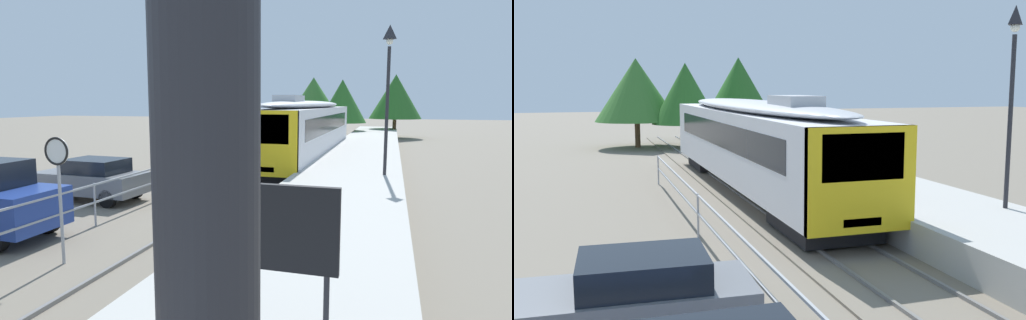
# 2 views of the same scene
# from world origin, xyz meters

# --- Properties ---
(ground_plane) EXTENTS (160.00, 160.00, 0.00)m
(ground_plane) POSITION_xyz_m (-3.00, 22.00, 0.00)
(ground_plane) COLOR slate
(track_rails) EXTENTS (3.20, 60.00, 0.14)m
(track_rails) POSITION_xyz_m (0.00, 22.00, 0.03)
(track_rails) COLOR slate
(track_rails) RESTS_ON ground
(commuter_train) EXTENTS (2.82, 18.30, 3.74)m
(commuter_train) POSITION_xyz_m (0.00, 26.70, 2.14)
(commuter_train) COLOR silver
(commuter_train) RESTS_ON track_rails
(station_platform) EXTENTS (3.90, 60.00, 0.90)m
(station_platform) POSITION_xyz_m (3.25, 22.00, 0.45)
(station_platform) COLOR #B7B5AD
(station_platform) RESTS_ON ground
(platform_lamp_mid_platform) EXTENTS (0.34, 0.34, 5.35)m
(platform_lamp_mid_platform) POSITION_xyz_m (4.56, 18.19, 4.62)
(platform_lamp_mid_platform) COLOR #232328
(platform_lamp_mid_platform) RESTS_ON station_platform
(platform_notice_board) EXTENTS (1.20, 0.08, 1.80)m
(platform_notice_board) POSITION_xyz_m (3.71, 5.94, 2.19)
(platform_notice_board) COLOR #232328
(platform_notice_board) RESTS_ON station_platform
(speed_limit_sign) EXTENTS (0.61, 0.10, 2.81)m
(speed_limit_sign) POSITION_xyz_m (-2.04, 9.25, 2.12)
(speed_limit_sign) COLOR #9EA0A5
(speed_limit_sign) RESTS_ON ground
(carpark_fence) EXTENTS (0.06, 36.06, 1.25)m
(carpark_fence) POSITION_xyz_m (-3.30, 12.00, 0.91)
(carpark_fence) COLOR #9EA0A5
(carpark_fence) RESTS_ON ground
(parked_hatchback_grey) EXTENTS (4.07, 1.92, 1.53)m
(parked_hatchback_grey) POSITION_xyz_m (-5.54, 14.78, 0.79)
(parked_hatchback_grey) COLOR slate
(parked_hatchback_grey) RESTS_ON ground
(tree_behind_carpark) EXTENTS (4.50, 4.50, 5.70)m
(tree_behind_carpark) POSITION_xyz_m (0.20, 43.57, 3.68)
(tree_behind_carpark) COLOR brown
(tree_behind_carpark) RESTS_ON ground
(tree_behind_station_far) EXTENTS (5.09, 5.09, 6.34)m
(tree_behind_station_far) POSITION_xyz_m (4.98, 47.86, 4.13)
(tree_behind_station_far) COLOR brown
(tree_behind_station_far) RESTS_ON ground
(tree_distant_left) EXTENTS (5.58, 5.58, 6.04)m
(tree_distant_left) POSITION_xyz_m (-2.84, 45.32, 3.91)
(tree_distant_left) COLOR brown
(tree_distant_left) RESTS_ON ground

